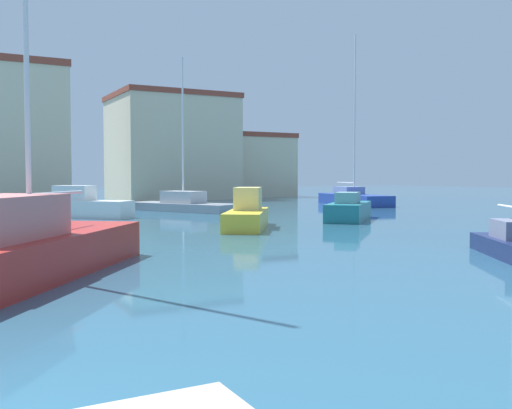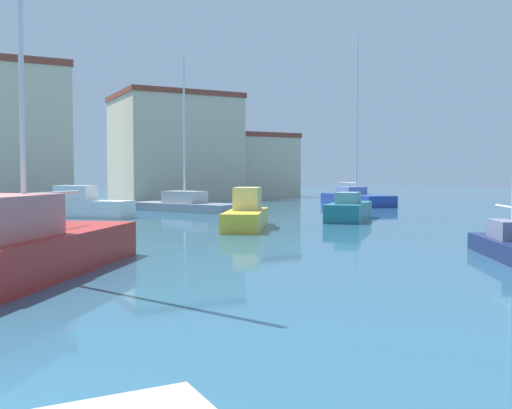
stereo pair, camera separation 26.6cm
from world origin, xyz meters
name	(u,v)px [view 2 (the right image)]	position (x,y,z in m)	size (l,w,h in m)	color
water	(279,223)	(15.00, 20.00, 0.00)	(160.00, 160.00, 0.00)	#285670
sailboat_navy_center_channel	(512,242)	(14.85, 6.47, 0.43)	(3.39, 4.25, 6.45)	#19234C
motorboat_white_far_left	(82,206)	(7.12, 28.06, 0.65)	(4.99, 5.09, 1.77)	white
motorboat_yellow_near_pier	(246,214)	(12.26, 18.09, 0.62)	(4.25, 5.38, 1.79)	gold
sailboat_red_distant_north	(20,246)	(2.16, 9.54, 0.71)	(6.60, 7.72, 12.15)	#B22823
motorboat_teal_behind_lamppost	(349,210)	(19.01, 19.66, 0.53)	(5.04, 5.00, 1.46)	#1E707A
sailboat_blue_far_right	(356,198)	(28.78, 31.88, 0.57)	(3.77, 8.66, 13.21)	#233D93
sailboat_grey_inner_mooring	(185,204)	(14.18, 30.90, 0.47)	(5.75, 8.18, 9.92)	gray
waterfront_apartments	(2,135)	(4.09, 42.14, 5.28)	(9.01, 8.02, 10.54)	beige
harbor_office	(174,147)	(20.55, 50.73, 5.16)	(11.31, 10.10, 10.31)	beige
warehouse_block	(246,165)	(29.24, 51.85, 3.43)	(9.84, 7.04, 6.84)	beige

